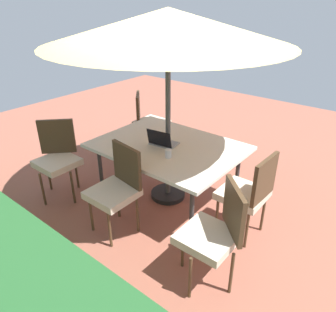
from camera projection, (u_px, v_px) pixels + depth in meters
ground_plane at (168, 196)px, 4.19m from camera, size 10.00×10.00×0.02m
dining_table at (168, 149)px, 3.87m from camera, size 1.72×1.29×0.73m
patio_umbrella at (168, 28)px, 3.25m from camera, size 2.62×2.62×2.25m
chair_west at (249, 191)px, 3.28m from camera, size 0.47×0.46×0.98m
chair_north at (117, 186)px, 3.36m from camera, size 0.48×0.49×0.98m
chair_northeast at (57, 156)px, 3.99m from camera, size 0.59×0.59×0.98m
chair_southeast at (148, 120)px, 5.15m from camera, size 0.59×0.59×0.98m
chair_northwest at (215, 231)px, 2.73m from camera, size 0.59×0.59×0.98m
laptop at (162, 142)px, 3.83m from camera, size 0.35×0.29×0.21m
cup at (168, 153)px, 3.54m from camera, size 0.07×0.07×0.09m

